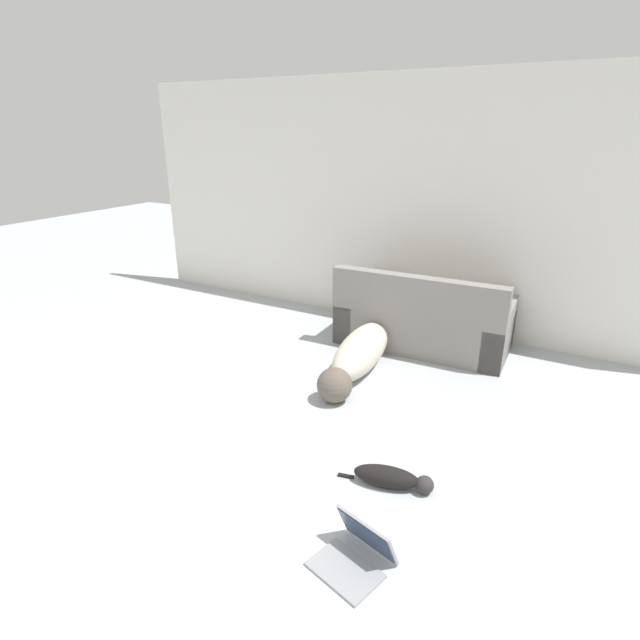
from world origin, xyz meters
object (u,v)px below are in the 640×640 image
cat (392,478)px  laptop_open (358,549)px  dog (358,354)px  couch (422,321)px

cat → laptop_open: bearing=-97.0°
dog → laptop_open: 2.17m
laptop_open → couch: bearing=118.2°
couch → dog: (-0.32, -0.85, -0.09)m
dog → cat: size_ratio=2.81×
couch → cat: couch is taller
couch → cat: 2.26m
dog → laptop_open: (0.92, -1.97, -0.10)m
dog → couch: bearing=154.0°
dog → cat: bearing=27.3°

